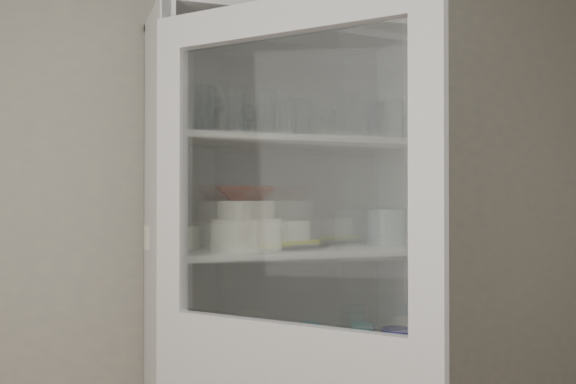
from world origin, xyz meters
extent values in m
cube|color=gray|center=(0.00, 1.50, 1.30)|extent=(3.60, 0.02, 2.60)
cube|color=silver|center=(-0.28, 1.27, 1.05)|extent=(0.03, 0.45, 2.10)
cube|color=silver|center=(0.68, 1.27, 1.05)|extent=(0.03, 0.45, 2.10)
cube|color=gray|center=(0.20, 1.49, 1.05)|extent=(1.00, 0.03, 2.10)
cube|color=silver|center=(0.20, 1.27, 2.08)|extent=(1.00, 0.45, 0.03)
cube|color=silver|center=(0.20, 1.26, 0.85)|extent=(0.94, 0.42, 0.02)
cube|color=silver|center=(0.20, 1.26, 1.25)|extent=(0.94, 0.42, 0.02)
cube|color=silver|center=(0.20, 1.26, 1.65)|extent=(0.94, 0.42, 0.02)
cube|color=silver|center=(-0.01, 0.71, 1.95)|extent=(0.61, 0.71, 0.10)
cube|color=silver|center=(-0.27, 1.02, 1.50)|extent=(0.09, 0.09, 0.80)
cube|color=silver|center=(0.25, 0.40, 1.50)|extent=(0.09, 0.09, 0.80)
cube|color=silver|center=(-0.01, 0.71, 1.50)|extent=(0.48, 0.56, 0.78)
cylinder|color=silver|center=(-0.14, 1.13, 1.74)|extent=(0.10, 0.10, 0.16)
cylinder|color=silver|center=(-0.13, 1.17, 1.74)|extent=(0.08, 0.08, 0.15)
cylinder|color=silver|center=(-0.04, 1.13, 1.74)|extent=(0.10, 0.10, 0.16)
cylinder|color=silver|center=(0.07, 1.15, 1.74)|extent=(0.08, 0.08, 0.15)
cylinder|color=silver|center=(0.20, 1.13, 1.73)|extent=(0.08, 0.08, 0.13)
cylinder|color=silver|center=(0.48, 1.12, 1.73)|extent=(0.07, 0.07, 0.13)
cylinder|color=silver|center=(0.56, 1.12, 1.73)|extent=(0.09, 0.09, 0.14)
cylinder|color=silver|center=(-0.10, 1.25, 1.74)|extent=(0.09, 0.09, 0.15)
cylinder|color=silver|center=(-0.21, 1.27, 1.72)|extent=(0.07, 0.07, 0.13)
cylinder|color=silver|center=(0.12, 1.30, 1.73)|extent=(0.09, 0.09, 0.14)
cylinder|color=silver|center=(0.19, 1.26, 1.73)|extent=(0.09, 0.09, 0.14)
cylinder|color=silver|center=(0.28, 1.27, 1.74)|extent=(0.09, 0.09, 0.15)
cylinder|color=white|center=(0.02, 1.20, 1.32)|extent=(0.25, 0.25, 0.11)
cylinder|color=white|center=(-0.21, 1.38, 1.30)|extent=(0.20, 0.20, 0.08)
cylinder|color=silver|center=(0.02, 1.20, 1.40)|extent=(0.26, 0.26, 0.06)
imported|color=brown|center=(0.02, 1.20, 1.46)|extent=(0.26, 0.26, 0.05)
cylinder|color=silver|center=(0.20, 1.28, 1.27)|extent=(0.33, 0.33, 0.02)
cube|color=yellow|center=(0.20, 1.28, 1.28)|extent=(0.20, 0.20, 0.01)
cylinder|color=white|center=(0.20, 1.28, 1.33)|extent=(0.22, 0.22, 0.07)
cylinder|color=#AABFBD|center=(0.61, 1.28, 1.33)|extent=(0.15, 0.15, 0.14)
imported|color=navy|center=(0.61, 1.20, 0.91)|extent=(0.13, 0.13, 0.09)
imported|color=teal|center=(0.53, 1.32, 0.91)|extent=(0.11, 0.11, 0.09)
imported|color=white|center=(0.45, 1.13, 0.90)|extent=(0.12, 0.12, 0.09)
cylinder|color=teal|center=(0.30, 1.32, 0.90)|extent=(0.08, 0.08, 0.08)
ellipsoid|color=teal|center=(0.30, 1.32, 0.95)|extent=(0.08, 0.08, 0.02)
cylinder|color=#AFAFAF|center=(-0.05, 1.21, 0.88)|extent=(0.10, 0.10, 0.04)
cylinder|color=white|center=(-0.13, 1.30, 0.92)|extent=(0.13, 0.13, 0.12)
cylinder|color=silver|center=(0.51, 1.20, 1.73)|extent=(0.07, 0.07, 0.14)
camera|label=1|loc=(-0.60, -0.96, 1.44)|focal=40.00mm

